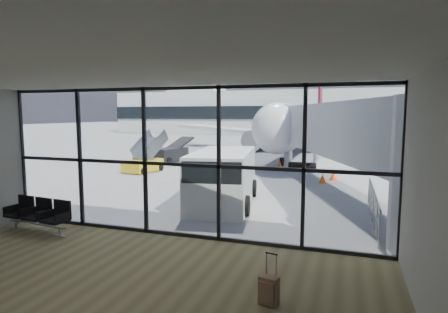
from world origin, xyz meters
The scene contains 21 objects.
ground centered at (0.00, 40.00, 0.00)m, with size 220.00×220.00×0.00m, color slate.
lounge_shell centered at (0.00, -4.80, 2.65)m, with size 12.02×8.01×4.51m.
glass_curtain_wall centered at (0.00, 0.00, 2.25)m, with size 12.10×0.12×4.50m.
jet_bridge centered at (4.90, 7.07, 2.76)m, with size 8.00×16.50×4.33m.
apron_railing centered at (5.60, 3.50, 0.72)m, with size 0.06×5.46×1.11m.
far_terminal centered at (-0.59, 61.97, 4.21)m, with size 80.00×12.20×11.00m.
tree_0 centered at (-45.00, 72.00, 4.63)m, with size 4.95×4.95×7.12m.
tree_1 centered at (-39.00, 72.00, 5.25)m, with size 5.61×5.61×8.07m.
tree_2 centered at (-33.00, 72.00, 5.88)m, with size 6.27×6.27×9.03m.
tree_3 centered at (-27.00, 72.00, 4.63)m, with size 4.95×4.95×7.12m.
tree_4 centered at (-21.00, 72.00, 5.25)m, with size 5.61×5.61×8.07m.
tree_5 centered at (-15.00, 72.00, 5.88)m, with size 6.27×6.27×9.03m.
seating_row centered at (-4.48, -0.91, 0.58)m, with size 2.35×0.87×1.04m.
suitcase centered at (3.33, -3.23, 0.31)m, with size 0.41×0.33×1.01m.
airliner centered at (0.57, 29.58, 2.70)m, with size 29.76×34.43×8.87m.
service_van centered at (-0.07, 4.12, 1.13)m, with size 3.10×5.35×2.20m.
belt_loader centered at (-8.40, 16.24, 0.62)m, with size 2.17×4.22×1.85m.
mobile_stairs centered at (-7.78, 11.11, 0.51)m, with size 1.95×3.20×2.13m.
traffic_cone_a centered at (0.28, 15.53, 0.27)m, with size 0.40×0.40×0.57m.
traffic_cone_b centered at (4.00, 11.52, 0.26)m, with size 0.39×0.39×0.55m.
traffic_cone_c centered at (3.49, 10.44, 0.26)m, with size 0.38×0.38×0.55m.
Camera 1 is at (4.67, -10.04, 3.68)m, focal length 30.00 mm.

